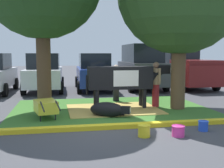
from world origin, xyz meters
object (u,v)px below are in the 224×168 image
wheelbarrow (46,107)px  bucket_yellow (144,130)px  calf_lying (108,110)px  suv_dark_grey (141,67)px  bucket_pink (178,131)px  pickup_truck_maroon (185,69)px  sedan_blue (94,72)px  cow_holstein (123,78)px  person_handler (116,82)px  hatchback_white (44,73)px  bucket_blue (203,126)px  person_visitor_near (156,83)px

wheelbarrow → bucket_yellow: 3.36m
calf_lying → suv_dark_grey: suv_dark_grey is taller
calf_lying → bucket_pink: size_ratio=4.00×
suv_dark_grey → pickup_truck_maroon: (2.73, 0.17, -0.16)m
wheelbarrow → sedan_blue: sedan_blue is taller
bucket_yellow → cow_holstein: bearing=85.8°
person_handler → hatchback_white: size_ratio=0.35×
cow_holstein → calf_lying: 1.73m
bucket_blue → sedan_blue: bearing=101.3°
sedan_blue → pickup_truck_maroon: bearing=1.2°
bucket_yellow → bucket_pink: 0.83m
person_visitor_near → wheelbarrow: person_visitor_near is taller
cow_holstein → person_visitor_near: person_visitor_near is taller
bucket_yellow → pickup_truck_maroon: 10.69m
wheelbarrow → hatchback_white: 6.77m
hatchback_white → pickup_truck_maroon: pickup_truck_maroon is taller
cow_holstein → bucket_blue: cow_holstein is taller
person_visitor_near → pickup_truck_maroon: (3.80, 5.69, 0.20)m
person_handler → bucket_pink: size_ratio=4.69×
suv_dark_grey → pickup_truck_maroon: suv_dark_grey is taller
cow_holstein → sedan_blue: sedan_blue is taller
person_handler → person_visitor_near: size_ratio=0.91×
calf_lying → suv_dark_grey: (3.10, 6.81, 1.03)m
calf_lying → bucket_yellow: size_ratio=4.14×
calf_lying → bucket_pink: 2.70m
calf_lying → person_handler: bearing=73.8°
person_visitor_near → suv_dark_grey: size_ratio=0.37×
person_visitor_near → bucket_yellow: (-1.53, -3.53, -0.76)m
calf_lying → person_handler: (0.83, 2.83, 0.58)m
person_handler → cow_holstein: bearing=-92.5°
calf_lying → bucket_blue: bearing=-42.8°
bucket_blue → wheelbarrow: bearing=152.9°
person_handler → person_visitor_near: person_visitor_near is taller
wheelbarrow → sedan_blue: (2.32, 6.78, 0.60)m
calf_lying → suv_dark_grey: size_ratio=0.28×
bucket_blue → suv_dark_grey: size_ratio=0.06×
bucket_pink → sedan_blue: bearing=95.7°
calf_lying → suv_dark_grey: 7.55m
person_handler → suv_dark_grey: 4.60m
person_handler → bucket_pink: person_handler is taller
bucket_yellow → suv_dark_grey: bearing=74.0°
hatchback_white → pickup_truck_maroon: (8.13, 0.16, 0.13)m
sedan_blue → pickup_truck_maroon: size_ratio=0.82×
person_handler → suv_dark_grey: suv_dark_grey is taller
person_handler → bucket_pink: (0.50, -5.18, -0.68)m
calf_lying → pickup_truck_maroon: pickup_truck_maroon is taller
bucket_yellow → pickup_truck_maroon: bearing=60.0°
bucket_blue → suv_dark_grey: (0.93, 8.82, 1.13)m
cow_holstein → sedan_blue: bearing=93.7°
wheelbarrow → bucket_pink: size_ratio=4.93×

